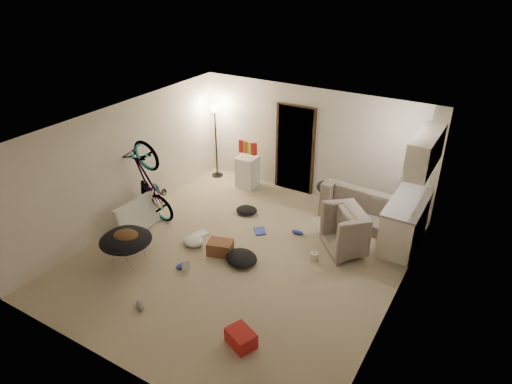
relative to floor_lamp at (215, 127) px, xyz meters
The scene contains 37 objects.
floor 3.81m from the floor_lamp, 47.83° to the right, with size 5.50×6.00×0.02m, color tan.
ceiling 3.77m from the floor_lamp, 47.83° to the right, with size 5.50×6.00×0.02m, color white.
wall_back 2.43m from the floor_lamp, ahead, with size 5.50×0.02×2.50m, color silver.
wall_front 6.15m from the floor_lamp, 67.02° to the right, with size 5.50×0.02×2.50m, color silver.
wall_left 2.67m from the floor_lamp, 97.74° to the right, with size 0.02×6.00×2.50m, color silver.
wall_right 5.80m from the floor_lamp, 27.18° to the right, with size 0.02×6.00×2.50m, color silver.
doorway 2.05m from the floor_lamp, ahead, with size 0.85×0.10×2.04m, color black.
door_trim 2.04m from the floor_lamp, ahead, with size 0.97×0.04×2.10m, color #382613.
floor_lamp is the anchor object (origin of this frame).
kitchen_counter 4.95m from the floor_lamp, ahead, with size 0.60×1.50×0.88m, color white.
counter_top 4.89m from the floor_lamp, ahead, with size 0.64×1.54×0.04m, color gray.
kitchen_uppers 5.04m from the floor_lamp, ahead, with size 0.38×1.40×0.65m, color white.
sofa 4.16m from the floor_lamp, ahead, with size 1.98×0.77×0.58m, color #373F38.
armchair 4.46m from the floor_lamp, 16.74° to the right, with size 0.97×0.85×0.63m, color #373F38.
bicycle 2.62m from the floor_lamp, 87.70° to the right, with size 0.67×1.92×1.01m, color black.
book_asset 4.16m from the floor_lamp, 64.15° to the right, with size 0.16×0.21×0.02m, color #A81B19.
mini_fridge 1.34m from the floor_lamp, ahead, with size 0.45×0.45×0.76m, color white.
snack_box_0 0.86m from the floor_lamp, ahead, with size 0.10×0.07×0.30m, color #A81B19.
snack_box_1 0.97m from the floor_lamp, ahead, with size 0.10×0.07×0.30m, color #CE6319.
snack_box_2 1.09m from the floor_lamp, ahead, with size 0.10×0.07×0.30m, color gold.
snack_box_3 1.20m from the floor_lamp, ahead, with size 0.10×0.07×0.30m, color #A81B19.
saucer_chair 4.00m from the floor_lamp, 79.44° to the right, with size 0.93×0.93×0.66m.
hoodie 4.00m from the floor_lamp, 78.81° to the right, with size 0.48×0.40×0.22m, color #52371C.
sofa_drape 3.18m from the floor_lamp, ahead, with size 0.56×0.46×0.28m, color black.
tv_box 3.09m from the floor_lamp, 88.05° to the right, with size 0.12×1.01×0.66m, color silver.
drink_case_a 3.60m from the floor_lamp, 54.03° to the right, with size 0.45×0.32×0.26m, color brown.
drink_case_b 5.82m from the floor_lamp, 51.60° to the right, with size 0.42×0.31×0.24m, color #A81B19.
juicer 4.31m from the floor_lamp, 29.59° to the right, with size 0.14×0.14×0.21m.
newspaper 3.59m from the floor_lamp, 12.21° to the right, with size 0.42×0.56×0.01m, color #B8B3AA.
book_blue 3.12m from the floor_lamp, 37.40° to the right, with size 0.21×0.28×0.03m, color #3346B9.
book_white 3.03m from the floor_lamp, 62.14° to the right, with size 0.22×0.28×0.03m, color silver.
shoe_0 3.51m from the floor_lamp, 25.73° to the right, with size 0.25×0.10×0.09m, color #3346B9.
shoe_2 4.04m from the floor_lamp, 64.21° to the right, with size 0.29×0.12×0.11m, color #3346B9.
shoe_3 5.10m from the floor_lamp, 69.39° to the right, with size 0.25×0.10×0.09m, color slate.
clothes_lump_a 3.94m from the floor_lamp, 48.32° to the right, with size 0.62×0.53×0.20m, color black.
clothes_lump_b 2.38m from the floor_lamp, 36.85° to the right, with size 0.46×0.40×0.14m, color black.
clothes_lump_c 3.32m from the floor_lamp, 63.61° to the right, with size 0.43×0.37×0.13m, color silver.
Camera 1 is at (3.77, -5.84, 5.01)m, focal length 32.00 mm.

